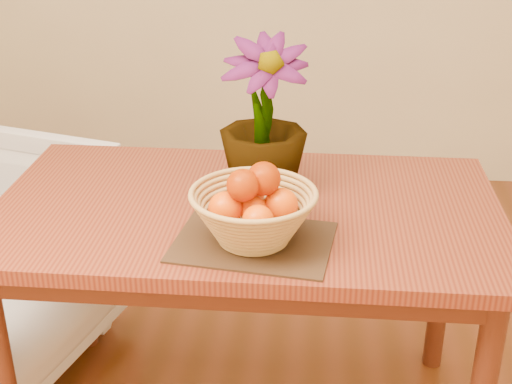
{
  "coord_description": "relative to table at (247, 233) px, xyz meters",
  "views": [
    {
      "loc": [
        0.19,
        -1.46,
        1.62
      ],
      "look_at": [
        0.04,
        0.16,
        0.86
      ],
      "focal_mm": 50.0,
      "sensor_mm": 36.0,
      "label": 1
    }
  ],
  "objects": [
    {
      "name": "table",
      "position": [
        0.0,
        0.0,
        0.0
      ],
      "size": [
        1.4,
        0.8,
        0.75
      ],
      "color": "maroon",
      "rests_on": "floor"
    },
    {
      "name": "placemat",
      "position": [
        0.04,
        -0.21,
        0.09
      ],
      "size": [
        0.42,
        0.34,
        0.01
      ],
      "primitive_type": "cube",
      "rotation": [
        0.0,
        0.0,
        -0.13
      ],
      "color": "#342113",
      "rests_on": "table"
    },
    {
      "name": "wicker_basket",
      "position": [
        0.04,
        -0.21,
        0.16
      ],
      "size": [
        0.31,
        0.31,
        0.13
      ],
      "color": "tan",
      "rests_on": "placemat"
    },
    {
      "name": "orange_pile",
      "position": [
        0.04,
        -0.21,
        0.22
      ],
      "size": [
        0.22,
        0.21,
        0.15
      ],
      "rotation": [
        0.0,
        0.0,
        -0.36
      ],
      "color": "#EE4F03",
      "rests_on": "wicker_basket"
    },
    {
      "name": "potted_plant",
      "position": [
        0.04,
        0.11,
        0.31
      ],
      "size": [
        0.27,
        0.27,
        0.44
      ],
      "primitive_type": "imported",
      "rotation": [
        0.0,
        0.0,
        0.09
      ],
      "color": "#194413",
      "rests_on": "table"
    }
  ]
}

